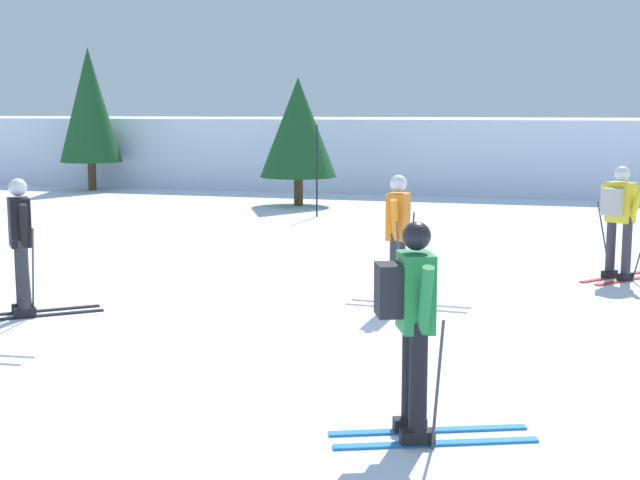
% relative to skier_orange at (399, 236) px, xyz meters
% --- Properties ---
extents(ground_plane, '(120.00, 120.00, 0.00)m').
position_rel_skier_orange_xyz_m(ground_plane, '(-1.47, -2.78, -0.92)').
color(ground_plane, silver).
extents(far_snow_ridge, '(80.00, 7.24, 2.22)m').
position_rel_skier_orange_xyz_m(far_snow_ridge, '(-1.47, 18.37, 0.20)').
color(far_snow_ridge, silver).
rests_on(far_snow_ridge, ground).
extents(skier_orange, '(1.62, 1.00, 1.71)m').
position_rel_skier_orange_xyz_m(skier_orange, '(0.00, 0.00, 0.00)').
color(skier_orange, silver).
rests_on(skier_orange, ground).
extents(skier_yellow, '(1.29, 1.48, 1.71)m').
position_rel_skier_orange_xyz_m(skier_yellow, '(2.82, 2.63, 0.04)').
color(skier_yellow, red).
rests_on(skier_yellow, ground).
extents(skier_black, '(1.46, 1.31, 1.71)m').
position_rel_skier_orange_xyz_m(skier_black, '(-4.36, -1.84, -0.00)').
color(skier_black, black).
rests_on(skier_black, ground).
extents(skier_green, '(1.62, 0.96, 1.71)m').
position_rel_skier_orange_xyz_m(skier_green, '(1.01, -4.68, 0.04)').
color(skier_green, '#237AC6').
rests_on(skier_green, ground).
extents(trail_marker_pole, '(0.04, 0.04, 2.17)m').
position_rel_skier_orange_xyz_m(trail_marker_pole, '(-3.71, 9.02, 0.17)').
color(trail_marker_pole, black).
rests_on(trail_marker_pole, ground).
extents(conifer_far_right, '(1.91, 1.91, 4.42)m').
position_rel_skier_orange_xyz_m(conifer_far_right, '(-12.44, 13.75, 1.73)').
color(conifer_far_right, '#513823').
rests_on(conifer_far_right, ground).
extents(conifer_far_centre, '(2.03, 2.03, 3.35)m').
position_rel_skier_orange_xyz_m(conifer_far_centre, '(-4.86, 11.25, 1.13)').
color(conifer_far_centre, '#513823').
rests_on(conifer_far_centre, ground).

